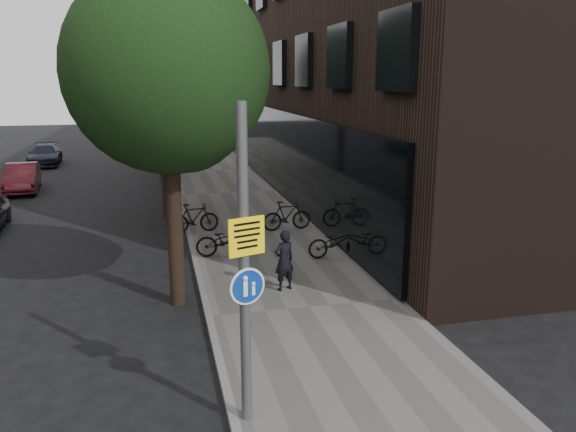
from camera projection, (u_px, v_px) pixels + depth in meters
name	position (u px, v px, depth m)	size (l,w,h in m)	color
ground	(347.00, 390.00, 9.51)	(120.00, 120.00, 0.00)	black
sidewalk	(256.00, 232.00, 19.00)	(4.50, 60.00, 0.12)	#63605B
curb_edge	(189.00, 237.00, 18.50)	(0.15, 60.00, 0.13)	slate
building_right_dark_brick	(366.00, 4.00, 30.04)	(12.00, 40.00, 18.00)	black
street_tree_near	(171.00, 80.00, 12.11)	(4.40, 4.40, 7.50)	black
street_tree_mid	(163.00, 79.00, 20.13)	(5.00, 5.00, 7.80)	black
street_tree_far	(159.00, 79.00, 28.63)	(5.00, 5.00, 7.80)	black
signpost	(244.00, 269.00, 7.98)	(0.53, 0.20, 4.74)	#595B5E
pedestrian	(284.00, 260.00, 13.54)	(0.55, 0.36, 1.50)	black
parked_bike_facade_near	(337.00, 242.00, 16.12)	(0.60, 1.71, 0.90)	black
parked_bike_facade_far	(287.00, 216.00, 18.97)	(0.48, 1.68, 1.01)	black
parked_bike_curb_near	(227.00, 240.00, 16.21)	(0.63, 1.80, 0.95)	black
parked_bike_curb_far	(194.00, 218.00, 18.65)	(0.47, 1.65, 0.99)	black
parked_car_mid	(22.00, 178.00, 26.04)	(1.37, 3.92, 1.29)	maroon
parked_car_far	(45.00, 155.00, 33.98)	(1.73, 4.25, 1.23)	black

